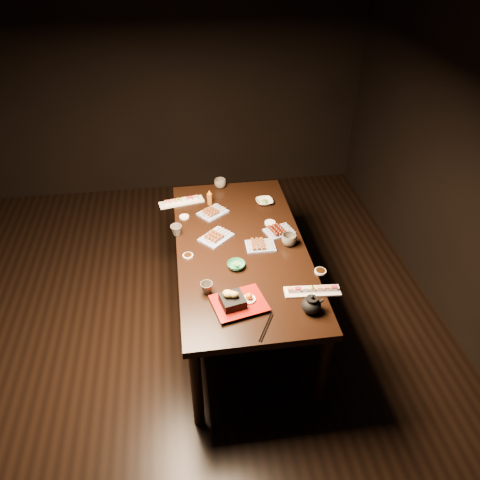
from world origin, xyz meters
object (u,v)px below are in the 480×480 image
at_px(condiment_bottle, 210,197).
at_px(tempura_tray, 239,298).
at_px(yakitori_plate_center, 216,235).
at_px(yakitori_plate_right, 260,244).
at_px(edamame_bowl_cream, 264,202).
at_px(teacup_far_right, 220,183).
at_px(sushi_platter_far, 181,200).
at_px(teacup_mid_right, 289,240).
at_px(teapot, 311,304).
at_px(dining_table, 241,286).
at_px(teacup_near_left, 207,288).
at_px(sushi_platter_near, 312,289).
at_px(edamame_bowl_green, 236,265).
at_px(yakitori_plate_left, 213,211).
at_px(teacup_far_left, 176,230).

bearing_deg(condiment_bottle, tempura_tray, -86.55).
bearing_deg(tempura_tray, yakitori_plate_center, 83.01).
distance_m(yakitori_plate_right, edamame_bowl_cream, 0.58).
bearing_deg(condiment_bottle, teacup_far_right, 65.69).
xyz_separation_m(tempura_tray, teacup_far_right, (0.04, 1.42, -0.02)).
height_order(sushi_platter_far, teacup_mid_right, teacup_mid_right).
xyz_separation_m(edamame_bowl_cream, teapot, (0.05, -1.22, 0.04)).
bearing_deg(teapot, dining_table, 103.27).
relative_size(teacup_near_left, teapot, 0.56).
relative_size(sushi_platter_near, sushi_platter_far, 0.98).
bearing_deg(teacup_mid_right, sushi_platter_far, 137.44).
xyz_separation_m(sushi_platter_far, condiment_bottle, (0.22, -0.05, 0.04)).
distance_m(teacup_far_right, condiment_bottle, 0.27).
height_order(tempura_tray, teacup_far_right, tempura_tray).
height_order(yakitori_plate_center, edamame_bowl_green, yakitori_plate_center).
bearing_deg(sushi_platter_near, condiment_bottle, 120.02).
height_order(edamame_bowl_green, teacup_near_left, teacup_near_left).
bearing_deg(sushi_platter_far, edamame_bowl_green, 99.44).
bearing_deg(dining_table, yakitori_plate_left, 97.81).
distance_m(dining_table, teacup_far_left, 0.64).
distance_m(teacup_near_left, condiment_bottle, 1.04).
distance_m(sushi_platter_near, sushi_platter_far, 1.40).
bearing_deg(teacup_far_right, teacup_mid_right, -65.67).
distance_m(teacup_far_right, teapot, 1.57).
height_order(sushi_platter_near, yakitori_plate_center, yakitori_plate_center).
bearing_deg(sushi_platter_near, dining_table, 129.58).
height_order(edamame_bowl_cream, teapot, teapot).
height_order(teacup_near_left, condiment_bottle, condiment_bottle).
height_order(yakitori_plate_left, tempura_tray, tempura_tray).
distance_m(tempura_tray, condiment_bottle, 1.18).
bearing_deg(teacup_far_left, teacup_far_right, 58.53).
distance_m(dining_table, teapot, 0.87).
bearing_deg(tempura_tray, edamame_bowl_cream, 59.45).
distance_m(sushi_platter_far, edamame_bowl_green, 0.93).
bearing_deg(teacup_near_left, dining_table, 57.61).
bearing_deg(sushi_platter_near, edamame_bowl_green, 149.62).
xyz_separation_m(sushi_platter_near, teapot, (-0.05, -0.16, 0.04)).
height_order(dining_table, teacup_far_right, teacup_far_right).
bearing_deg(yakitori_plate_right, teapot, -73.68).
bearing_deg(condiment_bottle, edamame_bowl_green, -82.99).
distance_m(yakitori_plate_right, teacup_near_left, 0.58).
relative_size(teacup_far_left, teapot, 0.60).
bearing_deg(edamame_bowl_green, teacup_far_right, 89.44).
height_order(yakitori_plate_center, edamame_bowl_cream, yakitori_plate_center).
xyz_separation_m(teacup_far_left, teacup_far_right, (0.39, 0.63, -0.00)).
relative_size(teapot, condiment_bottle, 1.13).
distance_m(dining_table, edamame_bowl_green, 0.46).
bearing_deg(sushi_platter_near, yakitori_plate_right, 119.57).
bearing_deg(edamame_bowl_green, teapot, -50.17).
xyz_separation_m(sushi_platter_near, teacup_far_left, (-0.81, 0.74, 0.02)).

